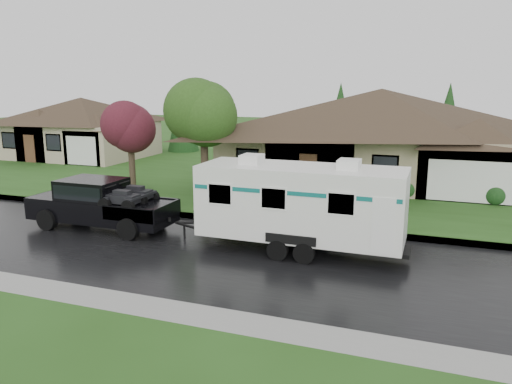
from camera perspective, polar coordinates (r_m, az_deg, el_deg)
ground at (r=19.37m, az=2.84°, el=-5.88°), size 140.00×140.00×0.00m
road at (r=17.57m, az=0.88°, el=-7.78°), size 140.00×8.00×0.01m
curb at (r=21.41m, az=4.64°, el=-3.92°), size 140.00×0.50×0.15m
lawn at (r=33.57m, az=10.49°, el=1.84°), size 140.00×26.00×0.15m
house_main at (r=31.68m, az=14.49°, el=7.46°), size 19.44×10.80×6.90m
house_far at (r=43.22m, az=-19.15°, el=7.53°), size 10.80×8.64×5.80m
tree_left_green at (r=26.82m, az=-6.00°, el=8.55°), size 3.64×3.64×6.02m
tree_red at (r=29.25m, az=-14.19°, el=6.93°), size 2.92×2.92×4.83m
shrub_row at (r=27.64m, az=12.60°, el=0.74°), size 13.60×1.00×1.00m
pickup_truck at (r=22.14m, az=-17.50°, el=-1.11°), size 6.30×2.40×2.10m
travel_trailer at (r=18.07m, az=5.15°, el=-1.15°), size 7.78×2.73×3.49m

